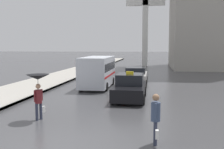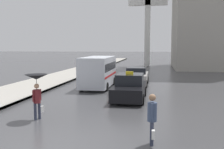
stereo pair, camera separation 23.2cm
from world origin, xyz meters
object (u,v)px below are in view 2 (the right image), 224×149
object	(u,v)px
taxi	(130,88)
sedan_red	(136,77)
monument_cross	(148,16)
pedestrian_with_umbrella	(37,84)
ambulance_van	(98,71)
pedestrian_man	(152,116)

from	to	relation	value
taxi	sedan_red	size ratio (longest dim) A/B	1.01
taxi	monument_cross	distance (m)	29.15
taxi	pedestrian_with_umbrella	bearing A→B (deg)	55.33
sedan_red	monument_cross	distance (m)	23.34
pedestrian_with_umbrella	monument_cross	size ratio (longest dim) A/B	0.14
sedan_red	ambulance_van	size ratio (longest dim) A/B	0.80
taxi	monument_cross	bearing A→B (deg)	-89.96
taxi	pedestrian_with_umbrella	size ratio (longest dim) A/B	2.09
pedestrian_man	pedestrian_with_umbrella	bearing A→B (deg)	-113.02
monument_cross	taxi	bearing A→B (deg)	-89.96
pedestrian_man	monument_cross	bearing A→B (deg)	-177.49
ambulance_van	pedestrian_man	world-z (taller)	ambulance_van
taxi	sedan_red	bearing A→B (deg)	-89.54
pedestrian_with_umbrella	pedestrian_man	size ratio (longest dim) A/B	1.19
pedestrian_with_umbrella	monument_cross	xyz separation A→B (m)	(3.51, 33.30, 6.51)
ambulance_van	pedestrian_with_umbrella	bearing A→B (deg)	85.98
taxi	sedan_red	distance (m)	6.06
monument_cross	ambulance_van	bearing A→B (deg)	-96.87
sedan_red	pedestrian_with_umbrella	bearing A→B (deg)	72.68
ambulance_van	monument_cross	xyz separation A→B (m)	(2.88, 23.93, 6.77)
sedan_red	pedestrian_man	world-z (taller)	pedestrian_man
ambulance_van	pedestrian_man	size ratio (longest dim) A/B	3.07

